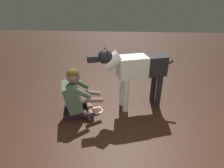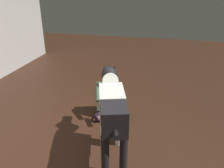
{
  "view_description": "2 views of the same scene",
  "coord_description": "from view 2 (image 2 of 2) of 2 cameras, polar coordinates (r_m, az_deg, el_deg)",
  "views": [
    {
      "loc": [
        0.25,
        2.41,
        1.89
      ],
      "look_at": [
        0.43,
        -0.12,
        0.62
      ],
      "focal_mm": 29.6,
      "sensor_mm": 36.0,
      "label": 1
    },
    {
      "loc": [
        -2.39,
        -1.05,
        2.19
      ],
      "look_at": [
        0.7,
        -0.32,
        0.77
      ],
      "focal_mm": 36.42,
      "sensor_mm": 36.0,
      "label": 2
    }
  ],
  "objects": [
    {
      "name": "hot_dog_on_plate",
      "position": [
        3.85,
        -0.7,
        -10.0
      ],
      "size": [
        0.21,
        0.21,
        0.06
      ],
      "color": "white",
      "rests_on": "ground"
    },
    {
      "name": "person_sitting_on_floor",
      "position": [
        3.99,
        -1.0,
        -3.49
      ],
      "size": [
        0.71,
        0.59,
        0.83
      ],
      "color": "black",
      "rests_on": "ground"
    },
    {
      "name": "ground_plane",
      "position": [
        3.4,
        -8.32,
        -16.18
      ],
      "size": [
        14.98,
        14.98,
        0.0
      ],
      "primitive_type": "plane",
      "color": "#361E13"
    },
    {
      "name": "large_dog",
      "position": [
        2.91,
        -0.02,
        -5.77
      ],
      "size": [
        1.43,
        0.58,
        1.12
      ],
      "color": "silver",
      "rests_on": "ground"
    }
  ]
}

